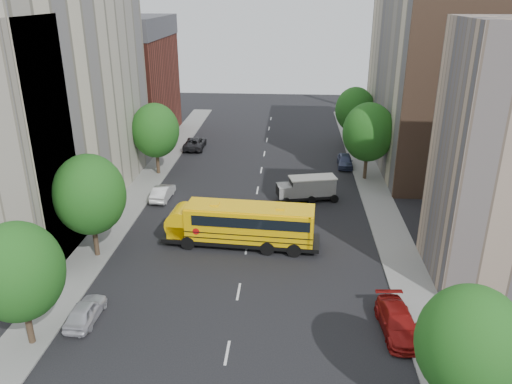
# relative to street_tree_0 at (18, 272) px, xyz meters

# --- Properties ---
(ground) EXTENTS (120.00, 120.00, 0.00)m
(ground) POSITION_rel_street_tree_0_xyz_m (11.00, 14.00, -4.64)
(ground) COLOR black
(ground) RESTS_ON ground
(sidewalk_left) EXTENTS (3.00, 80.00, 0.12)m
(sidewalk_left) POSITION_rel_street_tree_0_xyz_m (-0.50, 19.00, -4.58)
(sidewalk_left) COLOR slate
(sidewalk_left) RESTS_ON ground
(sidewalk_right) EXTENTS (3.00, 80.00, 0.12)m
(sidewalk_right) POSITION_rel_street_tree_0_xyz_m (22.50, 19.00, -4.58)
(sidewalk_right) COLOR slate
(sidewalk_right) RESTS_ON ground
(lane_markings) EXTENTS (0.15, 64.00, 0.01)m
(lane_markings) POSITION_rel_street_tree_0_xyz_m (11.00, 24.00, -4.64)
(lane_markings) COLOR silver
(lane_markings) RESTS_ON ground
(building_left_cream) EXTENTS (10.00, 26.00, 20.00)m
(building_left_cream) POSITION_rel_street_tree_0_xyz_m (-7.00, 20.00, 5.36)
(building_left_cream) COLOR beige
(building_left_cream) RESTS_ON ground
(building_left_redbrick) EXTENTS (10.00, 15.00, 13.00)m
(building_left_redbrick) POSITION_rel_street_tree_0_xyz_m (-7.00, 42.00, 1.86)
(building_left_redbrick) COLOR maroon
(building_left_redbrick) RESTS_ON ground
(building_right_far) EXTENTS (10.00, 22.00, 18.00)m
(building_right_far) POSITION_rel_street_tree_0_xyz_m (29.00, 34.00, 4.36)
(building_right_far) COLOR beige
(building_right_far) RESTS_ON ground
(building_right_sidewall) EXTENTS (10.10, 0.30, 18.00)m
(building_right_sidewall) POSITION_rel_street_tree_0_xyz_m (29.00, 23.00, 4.36)
(building_right_sidewall) COLOR brown
(building_right_sidewall) RESTS_ON ground
(street_tree_0) EXTENTS (4.80, 4.80, 7.41)m
(street_tree_0) POSITION_rel_street_tree_0_xyz_m (0.00, 0.00, 0.00)
(street_tree_0) COLOR #38281C
(street_tree_0) RESTS_ON ground
(street_tree_1) EXTENTS (5.12, 5.12, 7.90)m
(street_tree_1) POSITION_rel_street_tree_0_xyz_m (0.00, 10.00, 0.31)
(street_tree_1) COLOR #38281C
(street_tree_1) RESTS_ON ground
(street_tree_2) EXTENTS (4.99, 4.99, 7.71)m
(street_tree_2) POSITION_rel_street_tree_0_xyz_m (0.00, 28.00, 0.19)
(street_tree_2) COLOR #38281C
(street_tree_2) RESTS_ON ground
(street_tree_3) EXTENTS (4.61, 4.61, 7.11)m
(street_tree_3) POSITION_rel_street_tree_0_xyz_m (22.00, -4.00, -0.19)
(street_tree_3) COLOR #38281C
(street_tree_3) RESTS_ON ground
(street_tree_4) EXTENTS (5.25, 5.25, 8.10)m
(street_tree_4) POSITION_rel_street_tree_0_xyz_m (22.00, 28.00, 0.43)
(street_tree_4) COLOR #38281C
(street_tree_4) RESTS_ON ground
(street_tree_5) EXTENTS (4.86, 4.86, 7.51)m
(street_tree_5) POSITION_rel_street_tree_0_xyz_m (22.00, 40.00, 0.06)
(street_tree_5) COLOR #38281C
(street_tree_5) RESTS_ON ground
(school_bus) EXTENTS (12.27, 3.71, 3.41)m
(school_bus) POSITION_rel_street_tree_0_xyz_m (10.42, 12.48, -2.74)
(school_bus) COLOR black
(school_bus) RESTS_ON ground
(safari_truck) EXTENTS (5.66, 3.09, 2.30)m
(safari_truck) POSITION_rel_street_tree_0_xyz_m (15.87, 21.88, -3.42)
(safari_truck) COLOR black
(safari_truck) RESTS_ON ground
(parked_car_0) EXTENTS (1.60, 3.81, 1.29)m
(parked_car_0) POSITION_rel_street_tree_0_xyz_m (2.20, 2.29, -4.00)
(parked_car_0) COLOR silver
(parked_car_0) RESTS_ON ground
(parked_car_1) EXTENTS (1.61, 4.14, 1.34)m
(parked_car_1) POSITION_rel_street_tree_0_xyz_m (2.20, 21.15, -3.97)
(parked_car_1) COLOR silver
(parked_car_1) RESTS_ON ground
(parked_car_2) EXTENTS (2.51, 5.22, 1.43)m
(parked_car_2) POSITION_rel_street_tree_0_xyz_m (2.20, 37.57, -3.92)
(parked_car_2) COLOR black
(parked_car_2) RESTS_ON ground
(parked_car_3) EXTENTS (2.31, 4.93, 1.39)m
(parked_car_3) POSITION_rel_street_tree_0_xyz_m (20.60, 2.51, -3.95)
(parked_car_3) COLOR maroon
(parked_car_3) RESTS_ON ground
(parked_car_4) EXTENTS (1.75, 4.10, 1.38)m
(parked_car_4) POSITION_rel_street_tree_0_xyz_m (20.29, 31.90, -3.95)
(parked_car_4) COLOR #394263
(parked_car_4) RESTS_ON ground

